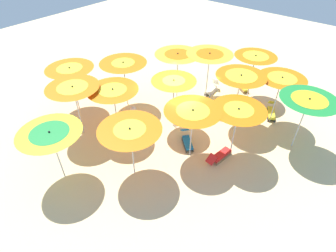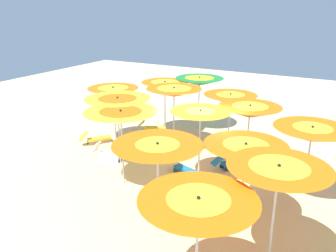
% 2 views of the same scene
% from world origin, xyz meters
% --- Properties ---
extents(ground, '(38.76, 38.76, 0.04)m').
position_xyz_m(ground, '(0.00, 0.00, -0.02)').
color(ground, beige).
extents(beach_umbrella_0, '(2.07, 2.07, 2.36)m').
position_xyz_m(beach_umbrella_0, '(-4.50, 1.29, 2.11)').
color(beach_umbrella_0, silver).
rests_on(beach_umbrella_0, ground).
extents(beach_umbrella_1, '(2.28, 2.28, 2.50)m').
position_xyz_m(beach_umbrella_1, '(-3.01, -0.41, 2.29)').
color(beach_umbrella_1, silver).
rests_on(beach_umbrella_1, ground).
extents(beach_umbrella_2, '(2.26, 2.26, 2.49)m').
position_xyz_m(beach_umbrella_2, '(-2.02, -1.60, 2.26)').
color(beach_umbrella_2, silver).
rests_on(beach_umbrella_2, ground).
extents(beach_umbrella_3, '(2.23, 2.23, 2.38)m').
position_xyz_m(beach_umbrella_3, '(0.17, -3.12, 2.15)').
color(beach_umbrella_3, silver).
rests_on(beach_umbrella_3, ground).
extents(beach_umbrella_4, '(2.21, 2.21, 2.28)m').
position_xyz_m(beach_umbrella_4, '(1.98, -4.77, 2.06)').
color(beach_umbrella_4, silver).
rests_on(beach_umbrella_4, ground).
extents(beach_umbrella_5, '(2.05, 2.05, 2.40)m').
position_xyz_m(beach_umbrella_5, '(-3.12, 3.15, 2.18)').
color(beach_umbrella_5, silver).
rests_on(beach_umbrella_5, ground).
extents(beach_umbrella_6, '(2.16, 2.16, 2.52)m').
position_xyz_m(beach_umbrella_6, '(-1.97, 1.81, 2.30)').
color(beach_umbrella_6, silver).
rests_on(beach_umbrella_6, ground).
extents(beach_umbrella_7, '(1.90, 1.90, 2.42)m').
position_xyz_m(beach_umbrella_7, '(0.02, -0.22, 2.21)').
color(beach_umbrella_7, silver).
rests_on(beach_umbrella_7, ground).
extents(beach_umbrella_8, '(2.12, 2.12, 2.27)m').
position_xyz_m(beach_umbrella_8, '(1.96, -1.83, 2.03)').
color(beach_umbrella_8, silver).
rests_on(beach_umbrella_8, ground).
extents(beach_umbrella_9, '(2.16, 2.16, 2.42)m').
position_xyz_m(beach_umbrella_9, '(3.01, -3.03, 2.20)').
color(beach_umbrella_9, silver).
rests_on(beach_umbrella_9, ground).
extents(beach_umbrella_10, '(2.19, 2.19, 2.42)m').
position_xyz_m(beach_umbrella_10, '(-2.11, 4.58, 2.19)').
color(beach_umbrella_10, silver).
rests_on(beach_umbrella_10, ground).
extents(beach_umbrella_11, '(2.05, 2.05, 2.29)m').
position_xyz_m(beach_umbrella_11, '(-0.03, 2.78, 2.05)').
color(beach_umbrella_11, silver).
rests_on(beach_umbrella_11, ground).
extents(beach_umbrella_12, '(2.14, 2.14, 2.30)m').
position_xyz_m(beach_umbrella_12, '(1.10, 1.53, 2.04)').
color(beach_umbrella_12, silver).
rests_on(beach_umbrella_12, ground).
extents(beach_umbrella_13, '(2.22, 2.22, 2.22)m').
position_xyz_m(beach_umbrella_13, '(3.24, 0.46, 1.95)').
color(beach_umbrella_13, silver).
rests_on(beach_umbrella_13, ground).
extents(beach_umbrella_14, '(2.17, 2.17, 2.22)m').
position_xyz_m(beach_umbrella_14, '(5.06, -1.46, 1.95)').
color(beach_umbrella_14, silver).
rests_on(beach_umbrella_14, ground).
extents(lounger_0, '(1.25, 0.64, 0.63)m').
position_xyz_m(lounger_0, '(-0.57, -0.10, 0.20)').
color(lounger_0, '#333338').
rests_on(lounger_0, ground).
extents(lounger_1, '(1.18, 0.44, 0.64)m').
position_xyz_m(lounger_1, '(-3.59, -0.42, 0.20)').
color(lounger_1, silver).
rests_on(lounger_1, ground).
extents(lounger_2, '(1.31, 0.87, 0.55)m').
position_xyz_m(lounger_2, '(-3.63, 2.98, 0.19)').
color(lounger_2, '#333338').
rests_on(lounger_2, ground).
extents(lounger_3, '(1.32, 0.51, 0.51)m').
position_xyz_m(lounger_3, '(0.55, 2.61, 0.19)').
color(lounger_3, olive).
rests_on(lounger_3, ground).
extents(lounger_4, '(1.05, 1.15, 0.55)m').
position_xyz_m(lounger_4, '(0.67, 1.07, 0.20)').
color(lounger_4, '#333338').
rests_on(lounger_4, ground).
extents(lounger_5, '(1.02, 1.24, 0.60)m').
position_xyz_m(lounger_5, '(-5.00, 0.67, 0.20)').
color(lounger_5, olive).
rests_on(lounger_5, ground).
extents(beachgoer_0, '(0.30, 0.30, 1.89)m').
position_xyz_m(beachgoer_0, '(1.99, -0.70, 1.00)').
color(beachgoer_0, beige).
rests_on(beachgoer_0, ground).
extents(beach_ball, '(0.26, 0.26, 0.26)m').
position_xyz_m(beach_ball, '(3.02, -3.54, 0.13)').
color(beach_ball, white).
rests_on(beach_ball, ground).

